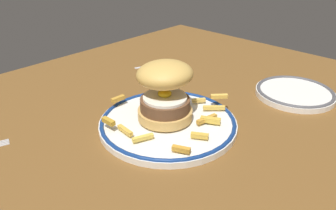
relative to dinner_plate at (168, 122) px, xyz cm
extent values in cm
cube|color=brown|center=(-0.94, -2.72, -2.84)|extent=(123.18, 105.55, 4.00)
cylinder|color=white|center=(0.00, 0.00, -0.24)|extent=(26.14, 26.14, 1.20)
torus|color=navy|center=(0.00, 0.00, 0.36)|extent=(25.74, 25.74, 0.80)
cylinder|color=tan|center=(0.01, 0.76, 1.66)|extent=(10.36, 10.36, 1.80)
cylinder|color=brown|center=(0.01, 0.76, 3.69)|extent=(9.35, 9.35, 2.26)
cylinder|color=white|center=(0.01, 0.76, 5.07)|extent=(8.23, 8.23, 0.50)
ellipsoid|color=yellow|center=(0.20, 1.04, 5.74)|extent=(2.60, 2.60, 1.40)
ellipsoid|color=tan|center=(1.04, 1.82, 9.08)|extent=(12.01, 12.23, 5.43)
cube|color=#E7BA4D|center=(5.61, 8.18, 1.20)|extent=(4.53, 2.32, 0.87)
cube|color=gold|center=(-9.60, 5.64, 2.11)|extent=(0.96, 2.84, 0.90)
cube|color=gold|center=(-8.57, 2.35, 1.14)|extent=(1.11, 3.81, 0.75)
cube|color=gold|center=(4.49, -6.59, 1.26)|extent=(2.62, 3.75, 0.99)
cube|color=#E2BC49|center=(-8.02, -1.64, 1.12)|extent=(3.78, 2.02, 0.71)
cube|color=#E5B850|center=(9.55, 0.20, 1.14)|extent=(2.67, 2.32, 0.75)
cube|color=#C28B30|center=(4.45, -5.79, 1.16)|extent=(4.63, 1.65, 0.79)
cube|color=orange|center=(5.50, 8.50, 1.20)|extent=(1.45, 3.43, 0.86)
cube|color=gold|center=(9.10, -4.06, 1.13)|extent=(3.55, 3.65, 0.73)
cube|color=gold|center=(-6.13, -8.66, 1.18)|extent=(2.01, 3.09, 0.82)
cube|color=gold|center=(-1.33, -8.33, 1.18)|extent=(2.26, 3.03, 0.82)
cube|color=gold|center=(-2.60, 11.50, 2.05)|extent=(3.01, 1.01, 0.86)
cube|color=#EEB94B|center=(11.27, -3.63, 2.74)|extent=(3.05, 2.88, 0.79)
cylinder|color=white|center=(29.35, -11.86, -0.24)|extent=(17.34, 17.34, 1.20)
torus|color=#4C4C51|center=(29.35, -11.86, 0.36)|extent=(16.94, 16.94, 0.80)
cube|color=silver|center=(-24.08, 18.02, -0.66)|extent=(2.37, 0.96, 0.28)
cube|color=silver|center=(-24.23, 17.54, -0.66)|extent=(2.37, 0.96, 0.28)
cube|color=silver|center=(-24.38, 17.06, -0.66)|extent=(2.37, 0.96, 0.28)
cube|color=silver|center=(-24.53, 16.58, -0.66)|extent=(2.37, 0.96, 0.28)
cube|color=silver|center=(19.98, 25.56, -0.64)|extent=(8.67, 4.04, 0.32)
ellipsoid|color=silver|center=(26.49, 22.99, -0.44)|extent=(4.30, 3.74, 0.90)
camera|label=1|loc=(-39.45, -37.02, 32.15)|focal=35.29mm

